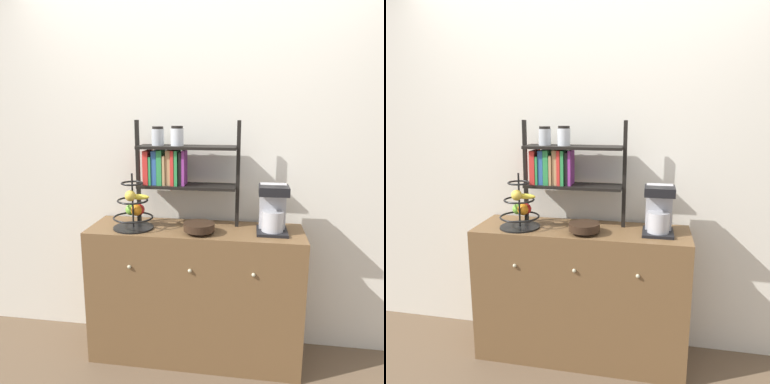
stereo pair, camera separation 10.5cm
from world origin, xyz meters
TOP-DOWN VIEW (x-y plane):
  - ground_plane at (0.00, 0.00)m, footprint 12.00×12.00m
  - wall_back at (0.00, 0.47)m, footprint 7.00×0.05m
  - sideboard at (0.00, 0.21)m, footprint 1.38×0.44m
  - coffee_maker at (0.49, 0.22)m, footprint 0.19×0.21m
  - fruit_stand at (-0.40, 0.17)m, footprint 0.26×0.26m
  - wooden_bowl at (0.04, 0.11)m, footprint 0.19×0.19m
  - shelf_hutch at (-0.16, 0.30)m, footprint 0.69×0.20m

SIDE VIEW (x-z plane):
  - ground_plane at x=0.00m, z-range 0.00..0.00m
  - sideboard at x=0.00m, z-range 0.00..0.91m
  - wooden_bowl at x=0.04m, z-range 0.91..0.98m
  - fruit_stand at x=-0.40m, z-range 0.85..1.21m
  - coffee_maker at x=0.49m, z-range 0.91..1.21m
  - wall_back at x=0.00m, z-range 0.00..2.60m
  - shelf_hutch at x=-0.16m, z-range 0.97..1.66m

